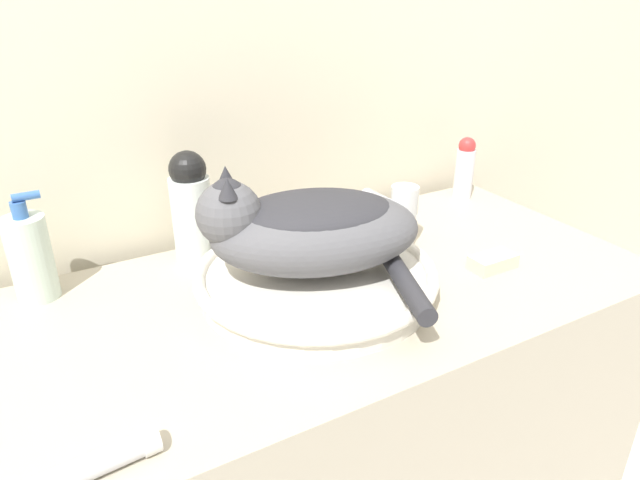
{
  "coord_description": "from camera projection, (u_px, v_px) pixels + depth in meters",
  "views": [
    {
      "loc": [
        -0.34,
        -0.42,
        1.33
      ],
      "look_at": [
        0.04,
        0.24,
        0.97
      ],
      "focal_mm": 32.0,
      "sensor_mm": 36.0,
      "label": 1
    }
  ],
  "objects": [
    {
      "name": "wall_back",
      "position": [
        210.0,
        54.0,
        0.99
      ],
      "size": [
        8.0,
        0.05,
        2.4
      ],
      "color": "beige",
      "rests_on": "ground_plane"
    },
    {
      "name": "sink_basin",
      "position": [
        316.0,
        278.0,
        0.89
      ],
      "size": [
        0.38,
        0.38,
        0.04
      ],
      "color": "white",
      "rests_on": "vanity_counter"
    },
    {
      "name": "cat",
      "position": [
        308.0,
        227.0,
        0.85
      ],
      "size": [
        0.36,
        0.36,
        0.16
      ],
      "rotation": [
        0.0,
        0.0,
        2.82
      ],
      "color": "#56565B",
      "rests_on": "sink_basin"
    },
    {
      "name": "faucet",
      "position": [
        400.0,
        212.0,
        1.01
      ],
      "size": [
        0.14,
        0.07,
        0.14
      ],
      "rotation": [
        0.0,
        0.0,
        -2.84
      ],
      "color": "silver",
      "rests_on": "vanity_counter"
    },
    {
      "name": "soap_pump_bottle",
      "position": [
        31.0,
        257.0,
        0.85
      ],
      "size": [
        0.06,
        0.06,
        0.17
      ],
      "color": "silver",
      "rests_on": "vanity_counter"
    },
    {
      "name": "deodorant_stick",
      "position": [
        465.0,
        168.0,
        1.24
      ],
      "size": [
        0.04,
        0.04,
        0.14
      ],
      "color": "silver",
      "rests_on": "vanity_counter"
    },
    {
      "name": "lotion_bottle_white",
      "position": [
        191.0,
        208.0,
        0.95
      ],
      "size": [
        0.07,
        0.07,
        0.2
      ],
      "color": "silver",
      "rests_on": "vanity_counter"
    },
    {
      "name": "cream_tube",
      "position": [
        78.0,
        472.0,
        0.56
      ],
      "size": [
        0.17,
        0.04,
        0.03
      ],
      "rotation": [
        0.0,
        0.0,
        0.09
      ],
      "color": "silver",
      "rests_on": "vanity_counter"
    },
    {
      "name": "soap_bar",
      "position": [
        493.0,
        262.0,
        0.96
      ],
      "size": [
        0.08,
        0.04,
        0.02
      ],
      "color": "beige",
      "rests_on": "vanity_counter"
    }
  ]
}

